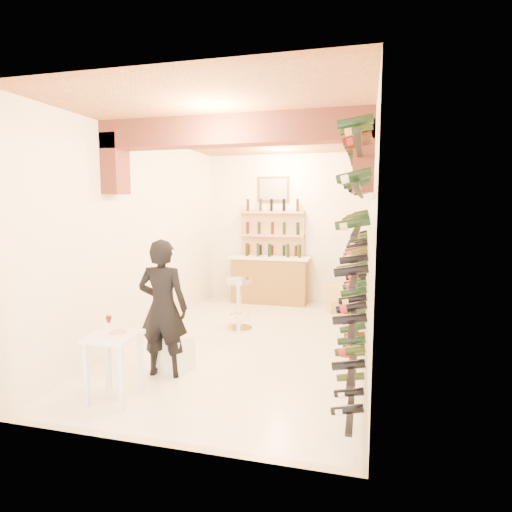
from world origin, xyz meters
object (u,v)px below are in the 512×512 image
at_px(person, 163,308).
at_px(chrome_barstool, 239,300).
at_px(back_counter, 270,278).
at_px(crate_lower, 339,306).
at_px(tasting_table, 114,346).
at_px(wine_rack, 355,244).
at_px(white_stool, 176,354).

xyz_separation_m(person, chrome_barstool, (0.34, 2.10, -0.34)).
height_order(back_counter, crate_lower, back_counter).
xyz_separation_m(tasting_table, chrome_barstool, (0.55, 2.84, -0.09)).
distance_m(wine_rack, back_counter, 3.38).
bearing_deg(person, tasting_table, 69.52).
height_order(back_counter, white_stool, back_counter).
height_order(white_stool, crate_lower, white_stool).
bearing_deg(tasting_table, person, 72.11).
bearing_deg(white_stool, chrome_barstool, 82.51).
height_order(person, crate_lower, person).
bearing_deg(chrome_barstool, crate_lower, 45.58).
distance_m(back_counter, tasting_table, 4.97).
xyz_separation_m(back_counter, white_stool, (-0.32, -4.03, -0.31)).
bearing_deg(crate_lower, tasting_table, -115.50).
distance_m(white_stool, chrome_barstool, 1.98).
height_order(chrome_barstool, crate_lower, chrome_barstool).
distance_m(wine_rack, white_stool, 2.88).
xyz_separation_m(wine_rack, person, (-2.23, -1.54, -0.70)).
height_order(white_stool, person, person).
xyz_separation_m(wine_rack, back_counter, (-1.83, 2.65, -1.02)).
xyz_separation_m(back_counter, person, (-0.40, -4.19, 0.32)).
bearing_deg(white_stool, wine_rack, 32.70).
bearing_deg(back_counter, person, -95.47).
height_order(person, chrome_barstool, person).
relative_size(back_counter, chrome_barstool, 1.94).
xyz_separation_m(person, crate_lower, (1.91, 3.70, -0.72)).
height_order(tasting_table, white_stool, tasting_table).
xyz_separation_m(chrome_barstool, crate_lower, (1.57, 1.60, -0.38)).
bearing_deg(tasting_table, chrome_barstool, 77.05).
bearing_deg(wine_rack, chrome_barstool, 163.54).
relative_size(white_stool, crate_lower, 1.02).
bearing_deg(tasting_table, wine_rack, 41.07).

